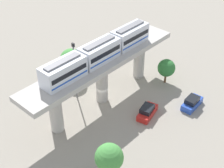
{
  "coord_description": "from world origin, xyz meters",
  "views": [
    {
      "loc": [
        -29.72,
        30.09,
        33.82
      ],
      "look_at": [
        -2.5,
        0.37,
        4.56
      ],
      "focal_mm": 53.0,
      "sensor_mm": 36.0,
      "label": 1
    }
  ],
  "objects": [
    {
      "name": "parked_car_red",
      "position": [
        -7.8,
        -1.85,
        0.74
      ],
      "size": [
        2.73,
        4.51,
        1.76
      ],
      "rotation": [
        0.0,
        0.0,
        0.24
      ],
      "color": "red",
      "rests_on": "ground"
    },
    {
      "name": "tree_mid_lot",
      "position": [
        8.44,
        -1.08,
        3.59
      ],
      "size": [
        3.96,
        3.96,
        5.58
      ],
      "color": "brown",
      "rests_on": "ground"
    },
    {
      "name": "signal_post",
      "position": [
        3.4,
        2.43,
        5.63
      ],
      "size": [
        0.44,
        0.28,
        10.21
      ],
      "color": "#4C4C51",
      "rests_on": "ground"
    },
    {
      "name": "tree_near_viaduct",
      "position": [
        -11.75,
        10.96,
        4.09
      ],
      "size": [
        3.47,
        3.47,
        5.85
      ],
      "color": "brown",
      "rests_on": "ground"
    },
    {
      "name": "viaduct",
      "position": [
        0.0,
        0.0,
        5.76
      ],
      "size": [
        5.2,
        28.85,
        7.61
      ],
      "color": "#B7B2AA",
      "rests_on": "ground"
    },
    {
      "name": "ground_plane",
      "position": [
        0.0,
        0.0,
        0.0
      ],
      "size": [
        120.0,
        120.0,
        0.0
      ],
      "primitive_type": "plane",
      "color": "gray"
    },
    {
      "name": "tree_far_corner",
      "position": [
        -4.71,
        -10.97,
        2.96
      ],
      "size": [
        3.04,
        3.04,
        4.5
      ],
      "color": "brown",
      "rests_on": "ground"
    },
    {
      "name": "train",
      "position": [
        0.0,
        0.37,
        9.14
      ],
      "size": [
        2.64,
        20.5,
        3.24
      ],
      "color": "silver",
      "rests_on": "viaduct"
    },
    {
      "name": "parked_car_blue",
      "position": [
        -11.7,
        -8.35,
        0.74
      ],
      "size": [
        2.07,
        4.31,
        1.76
      ],
      "rotation": [
        0.0,
        0.0,
        0.06
      ],
      "color": "#284CB7",
      "rests_on": "ground"
    }
  ]
}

